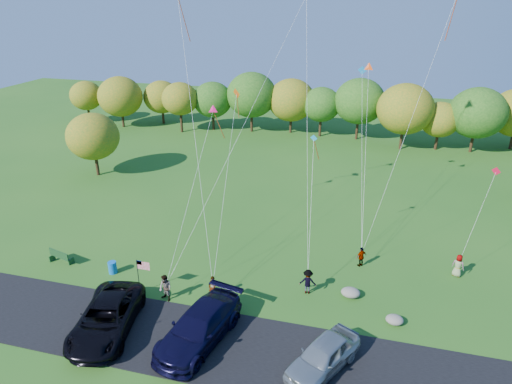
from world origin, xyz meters
TOP-DOWN VIEW (x-y plane):
  - ground at (0.00, 0.00)m, footprint 140.00×140.00m
  - asphalt_lane at (0.00, -4.00)m, footprint 44.00×6.00m
  - treeline at (-0.48, 35.94)m, footprint 75.18×27.59m
  - minivan_dark at (-7.04, -4.46)m, footprint 4.34×7.16m
  - minivan_navy at (-1.41, -3.86)m, footprint 4.04×7.09m
  - minivan_silver at (5.75, -4.17)m, footprint 4.15×5.36m
  - flyer_a at (-2.06, 0.25)m, footprint 0.64×0.47m
  - flyer_b at (-4.96, -0.80)m, footprint 1.13×1.03m
  - flyer_c at (3.89, 2.39)m, footprint 1.19×0.74m
  - flyer_d at (7.19, 6.67)m, footprint 0.93×0.91m
  - flyer_e at (13.89, 7.12)m, footprint 0.98×0.84m
  - park_bench at (-14.53, 1.29)m, footprint 1.96×0.80m
  - trash_barrel at (-10.07, 1.14)m, footprint 0.60×0.60m
  - flag_assembly at (-6.77, -0.48)m, footprint 0.94×0.61m
  - boulder_near at (6.74, 2.69)m, footprint 1.28×1.00m
  - boulder_far at (9.54, 0.64)m, footprint 1.08×0.90m

SIDE VIEW (x-z plane):
  - ground at x=0.00m, z-range 0.00..0.00m
  - asphalt_lane at x=0.00m, z-range 0.00..0.06m
  - boulder_far at x=9.54m, z-range 0.00..0.56m
  - boulder_near at x=6.74m, z-range 0.00..0.64m
  - trash_barrel at x=-10.07m, z-range 0.00..0.90m
  - park_bench at x=-14.53m, z-range 0.04..1.14m
  - flyer_d at x=7.19m, z-range 0.00..1.56m
  - flyer_a at x=-2.06m, z-range 0.00..1.62m
  - flyer_e at x=13.89m, z-range 0.00..1.71m
  - flyer_c at x=3.89m, z-range 0.00..1.77m
  - minivan_silver at x=5.75m, z-range 0.06..1.77m
  - flyer_b at x=-4.96m, z-range 0.00..1.88m
  - minivan_dark at x=-7.04m, z-range 0.06..1.92m
  - minivan_navy at x=-1.41m, z-range 0.06..2.00m
  - flag_assembly at x=-6.77m, z-range 0.64..3.19m
  - treeline at x=-0.48m, z-range 0.51..8.59m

